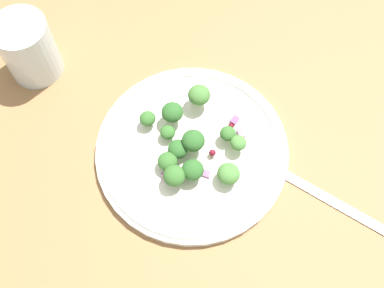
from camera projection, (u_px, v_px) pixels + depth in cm
name	position (u px, v px, depth cm)	size (l,w,h in cm)	color
ground_plane	(194.00, 143.00, 64.75)	(180.00, 180.00, 2.00)	olive
plate	(192.00, 150.00, 62.26)	(25.46, 25.46, 1.70)	white
dressing_pool	(192.00, 148.00, 61.86)	(14.77, 14.77, 0.20)	white
broccoli_floret_0	(168.00, 132.00, 61.32)	(2.00, 2.00, 2.03)	#ADD18E
broccoli_floret_1	(193.00, 170.00, 58.41)	(2.79, 2.79, 2.83)	#ADD18E
broccoli_floret_2	(199.00, 95.00, 62.37)	(2.99, 2.99, 3.03)	#ADD18E
broccoli_floret_3	(170.00, 115.00, 61.27)	(2.86, 2.86, 2.90)	#8EB77A
broccoli_floret_4	(174.00, 176.00, 58.08)	(2.79, 2.79, 2.82)	#ADD18E
broccoli_floret_5	(238.00, 143.00, 60.06)	(2.11, 2.11, 2.13)	#8EB77A
broccoli_floret_6	(176.00, 148.00, 60.15)	(2.60, 2.60, 2.63)	#ADD18E
broccoli_floret_7	(229.00, 174.00, 58.53)	(2.86, 2.86, 2.90)	#8EB77A
broccoli_floret_8	(148.00, 119.00, 61.97)	(2.14, 2.14, 2.17)	#ADD18E
broccoli_floret_9	(167.00, 161.00, 59.43)	(2.53, 2.53, 2.56)	#ADD18E
broccoli_floret_10	(193.00, 141.00, 59.60)	(2.97, 2.97, 3.00)	#ADD18E
broccoli_floret_11	(228.00, 134.00, 60.83)	(2.09, 2.09, 2.12)	#ADD18E
cranberry_0	(212.00, 153.00, 60.62)	(0.88, 0.88, 0.88)	maroon
cranberry_1	(231.00, 126.00, 62.91)	(0.78, 0.78, 0.78)	maroon
cranberry_2	(148.00, 118.00, 63.11)	(0.84, 0.84, 0.84)	maroon
onion_bit_0	(167.00, 175.00, 59.68)	(0.88, 1.23, 0.48)	#A35B93
onion_bit_1	(241.00, 133.00, 62.30)	(1.20, 0.80, 0.53)	#A35B93
onion_bit_2	(235.00, 120.00, 63.06)	(1.18, 0.84, 0.49)	#843D75
onion_bit_3	(205.00, 173.00, 60.11)	(1.38, 0.92, 0.31)	#934C84
fork	(314.00, 191.00, 60.52)	(3.36, 18.69, 0.50)	silver
water_glass	(28.00, 49.00, 64.54)	(7.48, 7.48, 9.28)	silver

